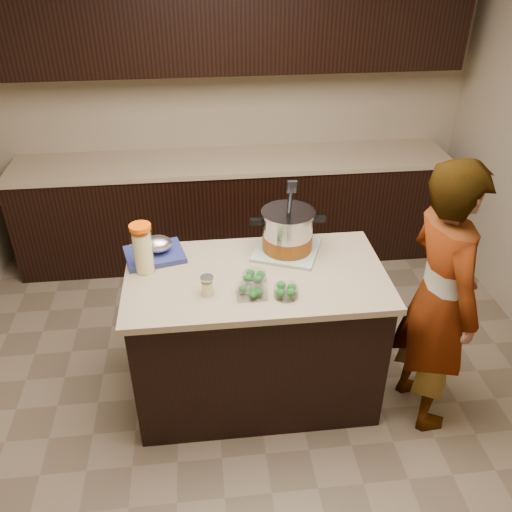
{
  "coord_description": "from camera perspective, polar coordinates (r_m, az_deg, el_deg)",
  "views": [
    {
      "loc": [
        -0.28,
        -2.49,
        2.6
      ],
      "look_at": [
        0.0,
        0.0,
        1.02
      ],
      "focal_mm": 38.0,
      "sensor_mm": 36.0,
      "label": 1
    }
  ],
  "objects": [
    {
      "name": "person",
      "position": [
        3.13,
        18.72,
        -4.34
      ],
      "size": [
        0.46,
        0.64,
        1.64
      ],
      "primitive_type": "imported",
      "rotation": [
        0.0,
        0.0,
        1.7
      ],
      "color": "gray",
      "rests_on": "ground"
    },
    {
      "name": "broccoli_tub_rect",
      "position": [
        2.84,
        -0.46,
        -3.79
      ],
      "size": [
        0.16,
        0.12,
        0.06
      ],
      "rotation": [
        0.0,
        0.0,
        0.0
      ],
      "color": "silver",
      "rests_on": "island"
    },
    {
      "name": "blue_tray",
      "position": [
        3.21,
        -10.51,
        0.57
      ],
      "size": [
        0.38,
        0.33,
        0.13
      ],
      "rotation": [
        0.0,
        0.0,
        0.23
      ],
      "color": "navy",
      "rests_on": "island"
    },
    {
      "name": "room_shell",
      "position": [
        2.65,
        -0.0,
        12.8
      ],
      "size": [
        4.04,
        4.04,
        2.72
      ],
      "color": "tan",
      "rests_on": "ground"
    },
    {
      "name": "lemonade_pitcher",
      "position": [
        3.05,
        -11.82,
        0.61
      ],
      "size": [
        0.15,
        0.15,
        0.29
      ],
      "rotation": [
        0.0,
        0.0,
        -0.32
      ],
      "color": "#F8E998",
      "rests_on": "island"
    },
    {
      "name": "mason_jar",
      "position": [
        2.85,
        -5.15,
        -3.17
      ],
      "size": [
        0.09,
        0.09,
        0.12
      ],
      "rotation": [
        0.0,
        0.0,
        -0.25
      ],
      "color": "#F8E998",
      "rests_on": "island"
    },
    {
      "name": "broccoli_tub_right",
      "position": [
        2.84,
        3.18,
        -3.77
      ],
      "size": [
        0.16,
        0.16,
        0.06
      ],
      "rotation": [
        0.0,
        0.0,
        0.25
      ],
      "color": "silver",
      "rests_on": "island"
    },
    {
      "name": "broccoli_tub_left",
      "position": [
        2.94,
        -0.18,
        -2.41
      ],
      "size": [
        0.15,
        0.15,
        0.06
      ],
      "rotation": [
        0.0,
        0.0,
        0.12
      ],
      "color": "silver",
      "rests_on": "island"
    },
    {
      "name": "back_cabinets",
      "position": [
        4.55,
        -2.5,
        10.84
      ],
      "size": [
        3.6,
        0.63,
        2.33
      ],
      "color": "black",
      "rests_on": "ground"
    },
    {
      "name": "dish_towel",
      "position": [
        3.23,
        3.27,
        0.69
      ],
      "size": [
        0.47,
        0.47,
        0.02
      ],
      "primitive_type": "cube",
      "rotation": [
        0.0,
        0.0,
        -0.39
      ],
      "color": "#557A52",
      "rests_on": "island"
    },
    {
      "name": "ground_plane",
      "position": [
        3.61,
        -0.0,
        -13.84
      ],
      "size": [
        4.0,
        4.0,
        0.0
      ],
      "primitive_type": "plane",
      "color": "brown",
      "rests_on": "ground"
    },
    {
      "name": "stock_pot",
      "position": [
        3.17,
        3.34,
        2.44
      ],
      "size": [
        0.44,
        0.32,
        0.44
      ],
      "rotation": [
        0.0,
        0.0,
        -0.03
      ],
      "color": "#B7B7BC",
      "rests_on": "dish_towel"
    },
    {
      "name": "island",
      "position": [
        3.3,
        -0.0,
        -8.38
      ],
      "size": [
        1.46,
        0.81,
        0.9
      ],
      "color": "black",
      "rests_on": "ground"
    }
  ]
}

